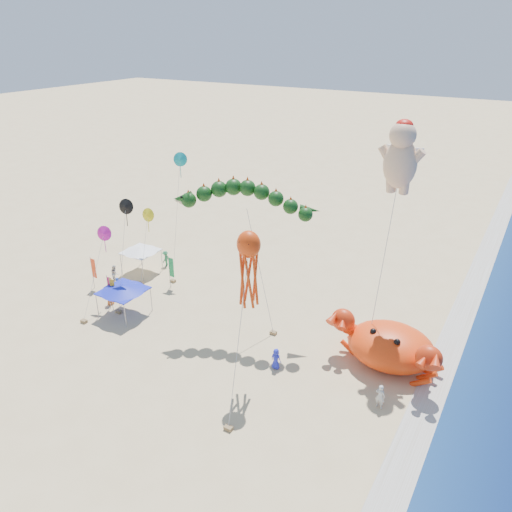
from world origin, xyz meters
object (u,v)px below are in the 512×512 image
at_px(crab_inflatable, 390,345).
at_px(canopy_blue, 123,289).
at_px(octopus_kite, 249,264).
at_px(cherub_kite, 401,155).
at_px(canopy_white, 140,250).
at_px(dragon_kite, 245,202).

bearing_deg(crab_inflatable, canopy_blue, -168.18).
height_order(octopus_kite, canopy_blue, octopus_kite).
bearing_deg(cherub_kite, octopus_kite, -126.56).
distance_m(canopy_blue, canopy_white, 7.97).
xyz_separation_m(crab_inflatable, dragon_kite, (-11.76, -0.45, 8.82)).
bearing_deg(dragon_kite, octopus_kite, -56.49).
relative_size(cherub_kite, octopus_kite, 1.56).
distance_m(dragon_kite, canopy_blue, 13.06).
bearing_deg(canopy_white, cherub_kite, 0.85).
distance_m(crab_inflatable, dragon_kite, 14.71).
xyz_separation_m(crab_inflatable, cherub_kite, (-1.56, 2.66, 12.89)).
relative_size(dragon_kite, octopus_kite, 1.07).
height_order(canopy_blue, canopy_white, same).
distance_m(cherub_kite, canopy_white, 26.81).
relative_size(cherub_kite, canopy_white, 5.08).
relative_size(crab_inflatable, canopy_blue, 2.27).
bearing_deg(canopy_blue, crab_inflatable, 11.82).
height_order(crab_inflatable, octopus_kite, octopus_kite).
distance_m(dragon_kite, canopy_white, 16.13).
bearing_deg(octopus_kite, cherub_kite, 53.44).
xyz_separation_m(cherub_kite, canopy_white, (-23.94, -0.36, -12.07)).
height_order(crab_inflatable, cherub_kite, cherub_kite).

